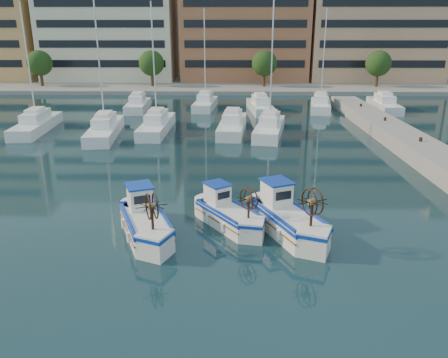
{
  "coord_description": "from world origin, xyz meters",
  "views": [
    {
      "loc": [
        -1.13,
        -18.05,
        9.0
      ],
      "look_at": [
        -1.53,
        4.07,
        1.5
      ],
      "focal_mm": 35.0,
      "sensor_mm": 36.0,
      "label": 1
    }
  ],
  "objects": [
    {
      "name": "ground",
      "position": [
        0.0,
        0.0,
        0.0
      ],
      "size": [
        300.0,
        300.0,
        0.0
      ],
      "primitive_type": "plane",
      "color": "#193942",
      "rests_on": "ground"
    },
    {
      "name": "fishing_boat_a",
      "position": [
        -5.11,
        0.32,
        0.75
      ],
      "size": [
        3.18,
        4.49,
        2.7
      ],
      "rotation": [
        0.0,
        0.0,
        0.38
      ],
      "color": "white",
      "rests_on": "ground"
    },
    {
      "name": "waterfront",
      "position": [
        9.23,
        65.04,
        11.1
      ],
      "size": [
        180.0,
        40.0,
        25.6
      ],
      "color": "gray",
      "rests_on": "ground"
    },
    {
      "name": "fishing_boat_b",
      "position": [
        -1.3,
        1.46,
        0.67
      ],
      "size": [
        3.42,
        3.93,
        2.42
      ],
      "rotation": [
        0.0,
        0.0,
        0.61
      ],
      "color": "white",
      "rests_on": "ground"
    },
    {
      "name": "fishing_boat_c",
      "position": [
        1.47,
        0.72,
        0.78
      ],
      "size": [
        3.44,
        4.72,
        2.84
      ],
      "rotation": [
        0.0,
        0.0,
        0.41
      ],
      "color": "white",
      "rests_on": "ground"
    },
    {
      "name": "yacht_marina",
      "position": [
        -2.95,
        27.79,
        0.53
      ],
      "size": [
        39.84,
        24.07,
        11.5
      ],
      "color": "white",
      "rests_on": "ground"
    }
  ]
}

